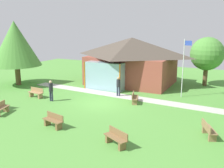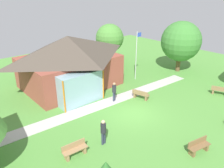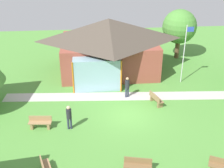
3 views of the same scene
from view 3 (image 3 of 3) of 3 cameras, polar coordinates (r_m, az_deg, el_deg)
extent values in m
plane|color=#54933D|center=(20.66, 3.25, -6.10)|extent=(44.00, 44.00, 0.00)
cube|color=brown|center=(26.99, -0.63, 5.72)|extent=(8.51, 6.36, 3.00)
pyramid|color=#4C4238|center=(26.21, -0.66, 10.77)|extent=(9.51, 7.36, 1.95)
cube|color=#8CB2BF|center=(23.51, -2.99, 1.97)|extent=(3.83, 1.20, 2.70)
cylinder|color=orange|center=(22.99, -7.69, 1.14)|extent=(0.12, 0.12, 2.70)
cylinder|color=orange|center=(23.10, 1.83, 1.53)|extent=(0.12, 0.12, 2.70)
cube|color=#BCB7B2|center=(22.93, 2.30, -2.44)|extent=(18.84, 2.56, 0.03)
cylinder|color=silver|center=(24.95, 13.99, 5.62)|extent=(0.08, 0.08, 5.05)
cube|color=blue|center=(24.38, 15.24, 10.39)|extent=(0.60, 0.02, 0.40)
cube|color=brown|center=(15.92, 5.11, -15.85)|extent=(1.56, 0.76, 0.06)
cube|color=brown|center=(15.92, 5.17, -14.83)|extent=(1.48, 0.38, 0.36)
cube|color=#9E7A51|center=(19.61, -14.05, -7.40)|extent=(1.53, 0.57, 0.06)
cube|color=#9E7A51|center=(19.63, -12.39, -8.06)|extent=(0.19, 0.41, 0.39)
cube|color=#9E7A51|center=(19.89, -15.52, -7.96)|extent=(0.19, 0.41, 0.39)
cube|color=#9E7A51|center=(19.65, -13.99, -6.58)|extent=(1.50, 0.19, 0.36)
cube|color=olive|center=(21.97, 8.80, -2.86)|extent=(0.84, 1.56, 0.06)
cube|color=olive|center=(22.51, 8.07, -2.79)|extent=(0.43, 0.27, 0.39)
cube|color=olive|center=(21.70, 9.47, -4.11)|extent=(0.43, 0.27, 0.39)
cube|color=olive|center=(21.78, 8.41, -2.48)|extent=(0.48, 1.46, 0.36)
cube|color=brown|center=(16.86, 21.14, -15.08)|extent=(1.54, 1.07, 0.06)
cube|color=brown|center=(16.99, 19.09, -15.44)|extent=(0.32, 0.43, 0.39)
cube|color=brown|center=(16.87, 21.28, -14.13)|extent=(1.37, 0.73, 0.36)
cube|color=#9E7A51|center=(16.67, -13.04, -15.42)|extent=(0.43, 0.27, 0.39)
cube|color=#9E7A51|center=(15.94, -13.51, -15.57)|extent=(0.51, 1.45, 0.36)
cylinder|color=#2D3347|center=(22.68, 3.20, -1.63)|extent=(0.14, 0.14, 0.85)
cylinder|color=#2D3347|center=(22.61, 2.79, -1.72)|extent=(0.14, 0.14, 0.85)
cylinder|color=#26262D|center=(22.30, 3.04, 0.02)|extent=(0.34, 0.34, 0.65)
sphere|color=tan|center=(22.10, 3.06, 1.05)|extent=(0.24, 0.24, 0.24)
cylinder|color=#2D3347|center=(19.21, -8.11, -7.67)|extent=(0.14, 0.14, 0.85)
cylinder|color=#2D3347|center=(19.20, -8.65, -7.71)|extent=(0.14, 0.14, 0.85)
cylinder|color=#26262D|center=(18.79, -8.53, -5.80)|extent=(0.34, 0.34, 0.65)
sphere|color=#D8AD8C|center=(18.56, -8.62, -4.65)|extent=(0.24, 0.24, 0.24)
cylinder|color=brown|center=(30.90, 12.75, 6.89)|extent=(0.45, 0.45, 2.05)
sphere|color=#4C8C38|center=(30.21, 13.20, 11.00)|extent=(3.41, 3.41, 3.41)
camera|label=1|loc=(13.13, 73.06, -17.91)|focal=39.92mm
camera|label=2|loc=(11.12, -54.87, 4.39)|focal=35.92mm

